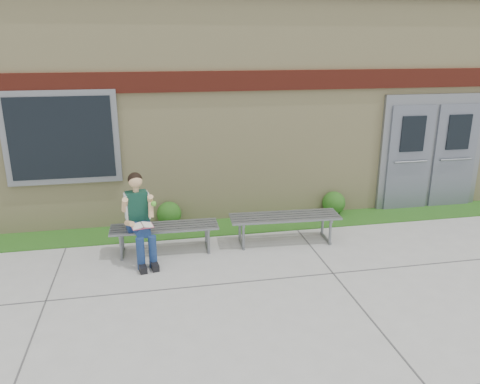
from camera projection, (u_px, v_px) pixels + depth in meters
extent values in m
plane|color=#9E9E99|center=(277.00, 298.00, 6.22)|extent=(80.00, 80.00, 0.00)
cube|color=#235115|center=(239.00, 226.00, 8.65)|extent=(16.00, 0.80, 0.02)
cube|color=beige|center=(212.00, 97.00, 11.22)|extent=(16.00, 6.00, 4.00)
cube|color=#3F3F42|center=(210.00, 3.00, 10.59)|extent=(16.20, 6.20, 0.20)
cube|color=maroon|center=(235.00, 81.00, 8.21)|extent=(16.00, 0.06, 0.35)
cube|color=slate|center=(62.00, 138.00, 7.92)|extent=(1.90, 0.08, 1.60)
cube|color=black|center=(61.00, 138.00, 7.88)|extent=(1.70, 0.04, 1.40)
cube|color=slate|center=(431.00, 152.00, 9.38)|extent=(2.20, 0.08, 2.30)
cube|color=slate|center=(409.00, 159.00, 9.27)|extent=(0.92, 0.06, 2.10)
cube|color=slate|center=(454.00, 156.00, 9.45)|extent=(0.92, 0.06, 2.10)
cube|color=slate|center=(164.00, 227.00, 7.47)|extent=(1.72, 0.51, 0.03)
cube|color=slate|center=(122.00, 244.00, 7.42)|extent=(0.05, 0.48, 0.39)
cube|color=slate|center=(207.00, 237.00, 7.67)|extent=(0.05, 0.48, 0.39)
cube|color=slate|center=(285.00, 217.00, 7.83)|extent=(1.86, 0.60, 0.04)
cube|color=slate|center=(242.00, 234.00, 7.77)|extent=(0.07, 0.51, 0.42)
cube|color=slate|center=(326.00, 227.00, 8.05)|extent=(0.07, 0.51, 0.42)
cube|color=navy|center=(138.00, 224.00, 7.33)|extent=(0.38, 0.30, 0.16)
cube|color=#0D3223|center=(137.00, 206.00, 7.21)|extent=(0.35, 0.26, 0.46)
sphere|color=#E1B07B|center=(135.00, 181.00, 7.08)|extent=(0.25, 0.25, 0.21)
sphere|color=black|center=(135.00, 179.00, 7.09)|extent=(0.26, 0.26, 0.22)
cylinder|color=navy|center=(135.00, 230.00, 7.06)|extent=(0.23, 0.44, 0.15)
cylinder|color=navy|center=(147.00, 228.00, 7.12)|extent=(0.23, 0.44, 0.15)
cylinder|color=navy|center=(141.00, 253.00, 6.94)|extent=(0.12, 0.12, 0.50)
cylinder|color=navy|center=(153.00, 252.00, 7.00)|extent=(0.12, 0.12, 0.50)
cube|color=black|center=(142.00, 268.00, 6.94)|extent=(0.15, 0.28, 0.10)
cube|color=black|center=(155.00, 266.00, 7.00)|extent=(0.15, 0.28, 0.10)
cylinder|color=#E1B07B|center=(125.00, 205.00, 7.07)|extent=(0.13, 0.24, 0.27)
cylinder|color=#E1B07B|center=(150.00, 202.00, 7.21)|extent=(0.13, 0.24, 0.27)
cube|color=white|center=(142.00, 225.00, 6.95)|extent=(0.35, 0.28, 0.02)
cube|color=#C04864|center=(142.00, 226.00, 6.96)|extent=(0.35, 0.29, 0.01)
sphere|color=#5ABF32|center=(154.00, 204.00, 7.09)|extent=(0.08, 0.08, 0.08)
sphere|color=#235115|center=(169.00, 214.00, 8.58)|extent=(0.45, 0.45, 0.45)
sphere|color=#235115|center=(334.00, 203.00, 9.17)|extent=(0.45, 0.45, 0.45)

